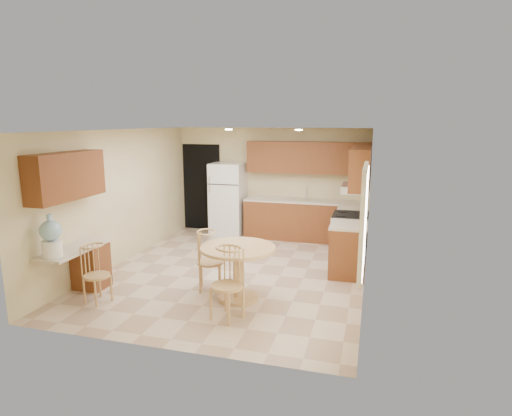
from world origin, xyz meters
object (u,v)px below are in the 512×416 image
(chair_table_a, at_px, (208,256))
(water_crock, at_px, (51,238))
(refrigerator, at_px, (228,199))
(dining_table, at_px, (238,265))
(stove, at_px, (349,237))
(chair_desk, at_px, (93,270))
(chair_table_b, at_px, (224,279))

(chair_table_a, height_order, water_crock, water_crock)
(refrigerator, relative_size, chair_table_a, 1.78)
(water_crock, bearing_deg, dining_table, 21.83)
(refrigerator, distance_m, stove, 3.15)
(chair_desk, bearing_deg, chair_table_a, 140.28)
(stove, bearing_deg, water_crock, -139.96)
(stove, bearing_deg, chair_table_a, -133.33)
(dining_table, relative_size, chair_table_b, 1.14)
(refrigerator, relative_size, water_crock, 2.78)
(dining_table, xyz_separation_m, water_crock, (-2.43, -0.97, 0.50))
(refrigerator, height_order, water_crock, refrigerator)
(stove, xyz_separation_m, chair_table_b, (-1.44, -3.07, 0.13))
(stove, distance_m, chair_table_b, 3.39)
(stove, relative_size, dining_table, 0.97)
(stove, bearing_deg, chair_table_b, -115.17)
(stove, xyz_separation_m, chair_table_a, (-2.04, -2.16, 0.11))
(chair_table_a, relative_size, water_crock, 1.56)
(chair_table_a, height_order, chair_table_b, chair_table_b)
(chair_desk, height_order, water_crock, water_crock)
(chair_table_a, xyz_separation_m, chair_desk, (-1.43, -0.89, -0.05))
(dining_table, height_order, chair_table_b, chair_table_b)
(water_crock, bearing_deg, refrigerator, 76.92)
(refrigerator, xyz_separation_m, chair_table_a, (0.83, -3.38, -0.27))
(refrigerator, height_order, chair_table_b, refrigerator)
(chair_table_a, relative_size, chair_table_b, 0.97)
(chair_table_a, bearing_deg, chair_desk, -76.78)
(chair_desk, bearing_deg, chair_table_b, 108.07)
(chair_table_a, bearing_deg, stove, 118.08)
(refrigerator, distance_m, water_crock, 4.64)
(refrigerator, bearing_deg, chair_table_a, -76.17)
(chair_table_b, bearing_deg, chair_desk, 19.64)
(chair_table_b, relative_size, chair_desk, 1.14)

